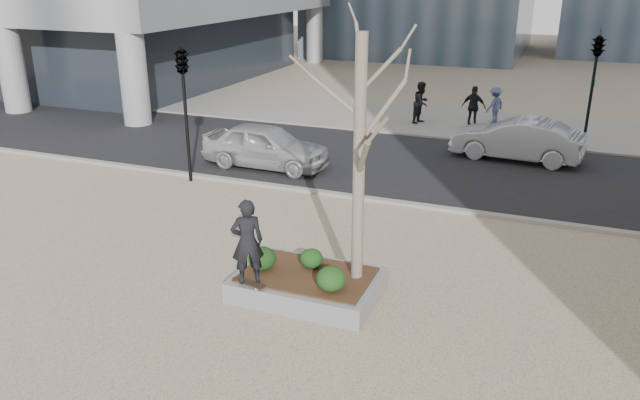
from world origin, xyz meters
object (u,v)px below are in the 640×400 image
at_px(planter, 307,285).
at_px(skateboard, 249,283).
at_px(police_car, 266,146).
at_px(skateboarder, 247,242).

height_order(planter, skateboard, skateboard).
relative_size(skateboard, police_car, 0.17).
relative_size(skateboard, skateboarder, 0.43).
distance_m(planter, skateboarder, 1.74).
bearing_deg(planter, police_car, 121.65).
xyz_separation_m(skateboard, skateboarder, (0.00, -0.00, 0.94)).
bearing_deg(police_car, planter, -147.16).
relative_size(planter, skateboarder, 1.66).
distance_m(skateboard, skateboarder, 0.94).
xyz_separation_m(planter, police_car, (-4.84, 7.85, 0.56)).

